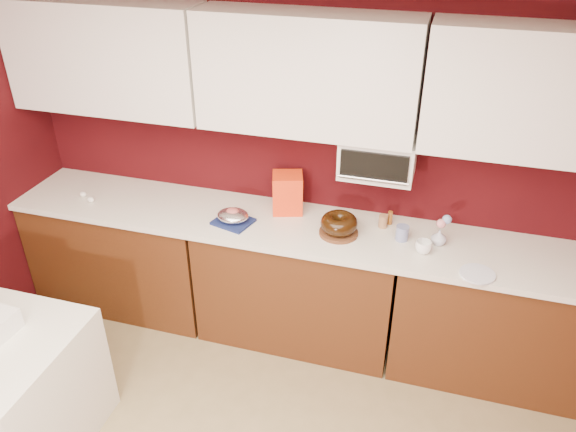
{
  "coord_description": "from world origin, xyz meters",
  "views": [
    {
      "loc": [
        0.81,
        -1.05,
        2.8
      ],
      "look_at": [
        -0.04,
        1.84,
        1.02
      ],
      "focal_mm": 35.0,
      "sensor_mm": 36.0,
      "label": 1
    }
  ],
  "objects_px": {
    "coffee_mug": "(424,246)",
    "blue_jar": "(402,233)",
    "toaster_oven": "(378,156)",
    "foil_ham_nest": "(233,216)",
    "flower_vase": "(439,236)",
    "bundt_cake": "(339,223)",
    "pandoro_box": "(288,193)"
  },
  "relations": [
    {
      "from": "coffee_mug",
      "to": "blue_jar",
      "type": "relative_size",
      "value": 0.99
    },
    {
      "from": "bundt_cake",
      "to": "coffee_mug",
      "type": "xyz_separation_m",
      "value": [
        0.53,
        -0.06,
        -0.03
      ]
    },
    {
      "from": "blue_jar",
      "to": "foil_ham_nest",
      "type": "bearing_deg",
      "value": -174.27
    },
    {
      "from": "toaster_oven",
      "to": "coffee_mug",
      "type": "relative_size",
      "value": 4.76
    },
    {
      "from": "blue_jar",
      "to": "pandoro_box",
      "type": "bearing_deg",
      "value": 169.24
    },
    {
      "from": "coffee_mug",
      "to": "blue_jar",
      "type": "distance_m",
      "value": 0.18
    },
    {
      "from": "blue_jar",
      "to": "bundt_cake",
      "type": "bearing_deg",
      "value": -172.79
    },
    {
      "from": "toaster_oven",
      "to": "foil_ham_nest",
      "type": "height_order",
      "value": "toaster_oven"
    },
    {
      "from": "bundt_cake",
      "to": "flower_vase",
      "type": "xyz_separation_m",
      "value": [
        0.61,
        0.06,
        -0.02
      ]
    },
    {
      "from": "toaster_oven",
      "to": "bundt_cake",
      "type": "xyz_separation_m",
      "value": [
        -0.18,
        -0.2,
        -0.39
      ]
    },
    {
      "from": "bundt_cake",
      "to": "foil_ham_nest",
      "type": "distance_m",
      "value": 0.69
    },
    {
      "from": "pandoro_box",
      "to": "blue_jar",
      "type": "bearing_deg",
      "value": -27.77
    },
    {
      "from": "bundt_cake",
      "to": "flower_vase",
      "type": "bearing_deg",
      "value": 5.58
    },
    {
      "from": "toaster_oven",
      "to": "coffee_mug",
      "type": "height_order",
      "value": "toaster_oven"
    },
    {
      "from": "coffee_mug",
      "to": "flower_vase",
      "type": "distance_m",
      "value": 0.14
    },
    {
      "from": "foil_ham_nest",
      "to": "flower_vase",
      "type": "distance_m",
      "value": 1.3
    },
    {
      "from": "blue_jar",
      "to": "flower_vase",
      "type": "height_order",
      "value": "flower_vase"
    },
    {
      "from": "bundt_cake",
      "to": "pandoro_box",
      "type": "distance_m",
      "value": 0.44
    },
    {
      "from": "foil_ham_nest",
      "to": "blue_jar",
      "type": "relative_size",
      "value": 2.2
    },
    {
      "from": "bundt_cake",
      "to": "pandoro_box",
      "type": "bearing_deg",
      "value": 153.3
    },
    {
      "from": "coffee_mug",
      "to": "pandoro_box",
      "type": "bearing_deg",
      "value": 164.39
    },
    {
      "from": "flower_vase",
      "to": "blue_jar",
      "type": "bearing_deg",
      "value": -177.31
    },
    {
      "from": "pandoro_box",
      "to": "blue_jar",
      "type": "xyz_separation_m",
      "value": [
        0.78,
        -0.15,
        -0.09
      ]
    },
    {
      "from": "bundt_cake",
      "to": "blue_jar",
      "type": "bearing_deg",
      "value": 7.21
    },
    {
      "from": "foil_ham_nest",
      "to": "pandoro_box",
      "type": "distance_m",
      "value": 0.4
    },
    {
      "from": "toaster_oven",
      "to": "flower_vase",
      "type": "relative_size",
      "value": 3.98
    },
    {
      "from": "bundt_cake",
      "to": "pandoro_box",
      "type": "relative_size",
      "value": 0.87
    },
    {
      "from": "toaster_oven",
      "to": "foil_ham_nest",
      "type": "bearing_deg",
      "value": -163.71
    },
    {
      "from": "toaster_oven",
      "to": "pandoro_box",
      "type": "xyz_separation_m",
      "value": [
        -0.58,
        0.0,
        -0.34
      ]
    },
    {
      "from": "toaster_oven",
      "to": "blue_jar",
      "type": "bearing_deg",
      "value": -35.3
    },
    {
      "from": "toaster_oven",
      "to": "foil_ham_nest",
      "type": "distance_m",
      "value": 1.0
    },
    {
      "from": "toaster_oven",
      "to": "blue_jar",
      "type": "relative_size",
      "value": 4.73
    }
  ]
}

